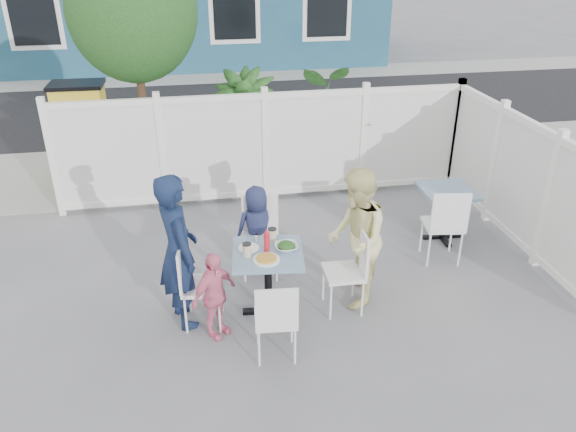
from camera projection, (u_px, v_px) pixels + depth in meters
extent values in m
plane|color=slate|center=(288.00, 289.00, 6.26)|extent=(80.00, 80.00, 0.00)
cube|color=gray|center=(249.00, 165.00, 9.60)|extent=(24.00, 2.60, 0.01)
cube|color=black|center=(230.00, 107.00, 12.85)|extent=(24.00, 5.00, 0.01)
cube|color=gray|center=(220.00, 76.00, 15.58)|extent=(24.00, 1.60, 0.01)
cube|color=black|center=(102.00, 17.00, 14.75)|extent=(1.20, 0.04, 1.40)
cube|color=black|center=(253.00, 13.00, 15.39)|extent=(1.20, 0.04, 1.40)
cube|color=white|center=(265.00, 147.00, 8.02)|extent=(5.80, 0.04, 1.40)
cube|color=white|center=(264.00, 96.00, 7.69)|extent=(5.86, 0.08, 0.08)
cube|color=white|center=(266.00, 195.00, 8.36)|extent=(5.86, 0.08, 0.12)
cube|color=white|center=(519.00, 182.00, 6.90)|extent=(0.04, 3.60, 1.40)
cube|color=white|center=(531.00, 124.00, 6.57)|extent=(0.08, 3.66, 0.08)
cube|color=white|center=(508.00, 236.00, 7.24)|extent=(0.08, 3.66, 0.12)
cylinder|color=#382316|center=(144.00, 110.00, 8.37)|extent=(0.12, 0.12, 2.40)
ellipsoid|color=#153814|center=(132.00, 11.00, 7.74)|extent=(1.80, 1.62, 1.98)
cube|color=yellow|center=(84.00, 130.00, 9.04)|extent=(0.78, 0.56, 1.42)
imported|color=#153814|center=(242.00, 129.00, 8.57)|extent=(1.28, 1.28, 1.77)
imported|color=#153814|center=(342.00, 129.00, 8.75)|extent=(1.67, 1.50, 1.64)
cube|color=slate|center=(268.00, 254.00, 5.56)|extent=(0.77, 0.77, 0.04)
cylinder|color=black|center=(268.00, 284.00, 5.72)|extent=(0.08, 0.08, 0.67)
cube|color=black|center=(269.00, 311.00, 5.87)|extent=(0.55, 0.14, 0.04)
cube|color=black|center=(269.00, 311.00, 5.87)|extent=(0.14, 0.55, 0.04)
cube|color=slate|center=(448.00, 191.00, 7.02)|extent=(0.68, 0.68, 0.04)
cylinder|color=black|center=(445.00, 215.00, 7.17)|extent=(0.07, 0.07, 0.63)
cube|color=black|center=(442.00, 236.00, 7.31)|extent=(0.52, 0.10, 0.04)
cube|color=black|center=(442.00, 236.00, 7.31)|extent=(0.10, 0.52, 0.04)
cube|color=white|center=(203.00, 286.00, 5.55)|extent=(0.44, 0.45, 0.04)
cube|color=white|center=(182.00, 265.00, 5.43)|extent=(0.08, 0.41, 0.43)
cylinder|color=white|center=(221.00, 293.00, 5.81)|extent=(0.02, 0.02, 0.43)
cylinder|color=white|center=(219.00, 314.00, 5.50)|extent=(0.02, 0.02, 0.43)
cylinder|color=white|center=(190.00, 294.00, 5.79)|extent=(0.02, 0.02, 0.43)
cylinder|color=white|center=(186.00, 315.00, 5.48)|extent=(0.02, 0.02, 0.43)
cube|color=white|center=(343.00, 273.00, 5.76)|extent=(0.40, 0.42, 0.04)
cube|color=white|center=(362.00, 251.00, 5.67)|extent=(0.04, 0.41, 0.44)
cylinder|color=white|center=(331.00, 301.00, 5.68)|extent=(0.02, 0.02, 0.44)
cylinder|color=white|center=(323.00, 282.00, 5.99)|extent=(0.02, 0.02, 0.44)
cylinder|color=white|center=(362.00, 298.00, 5.72)|extent=(0.02, 0.02, 0.44)
cylinder|color=white|center=(353.00, 280.00, 6.03)|extent=(0.02, 0.02, 0.44)
cube|color=white|center=(260.00, 240.00, 6.35)|extent=(0.47, 0.45, 0.04)
cube|color=white|center=(260.00, 213.00, 6.41)|extent=(0.42, 0.09, 0.45)
cylinder|color=white|center=(276.00, 264.00, 6.31)|extent=(0.02, 0.02, 0.45)
cylinder|color=white|center=(245.00, 265.00, 6.30)|extent=(0.02, 0.02, 0.45)
cylinder|color=white|center=(276.00, 249.00, 6.61)|extent=(0.02, 0.02, 0.45)
cylinder|color=white|center=(246.00, 250.00, 6.60)|extent=(0.02, 0.02, 0.45)
cube|color=white|center=(276.00, 318.00, 5.12)|extent=(0.41, 0.40, 0.04)
cube|color=white|center=(277.00, 309.00, 4.86)|extent=(0.38, 0.06, 0.41)
cylinder|color=white|center=(258.00, 327.00, 5.34)|extent=(0.02, 0.02, 0.41)
cylinder|color=white|center=(292.00, 325.00, 5.36)|extent=(0.02, 0.02, 0.41)
cylinder|color=white|center=(259.00, 348.00, 5.06)|extent=(0.02, 0.02, 0.41)
cylinder|color=white|center=(295.00, 346.00, 5.09)|extent=(0.02, 0.02, 0.41)
cube|color=white|center=(443.00, 225.00, 6.64)|extent=(0.49, 0.47, 0.04)
cube|color=white|center=(450.00, 213.00, 6.35)|extent=(0.44, 0.09, 0.47)
cylinder|color=white|center=(421.00, 235.00, 6.90)|extent=(0.02, 0.02, 0.47)
cylinder|color=white|center=(451.00, 235.00, 6.91)|extent=(0.02, 0.02, 0.47)
cylinder|color=white|center=(429.00, 250.00, 6.58)|extent=(0.02, 0.02, 0.47)
cylinder|color=white|center=(460.00, 249.00, 6.60)|extent=(0.02, 0.02, 0.47)
imported|color=#121E3C|center=(178.00, 251.00, 5.41)|extent=(0.54, 0.68, 1.61)
imported|color=#E1D147|center=(356.00, 239.00, 5.75)|extent=(0.71, 0.83, 1.50)
imported|color=#1E2549|center=(257.00, 228.00, 6.46)|extent=(0.55, 0.41, 1.02)
imported|color=pink|center=(214.00, 296.00, 5.36)|extent=(0.55, 0.51, 0.91)
cylinder|color=white|center=(266.00, 260.00, 5.40)|extent=(0.26, 0.26, 0.02)
cylinder|color=white|center=(249.00, 248.00, 5.61)|extent=(0.21, 0.21, 0.01)
imported|color=white|center=(286.00, 247.00, 5.58)|extent=(0.23, 0.23, 0.06)
cylinder|color=beige|center=(247.00, 250.00, 5.45)|extent=(0.09, 0.09, 0.13)
cylinder|color=beige|center=(272.00, 235.00, 5.73)|extent=(0.08, 0.08, 0.13)
cylinder|color=red|center=(267.00, 242.00, 5.54)|extent=(0.06, 0.06, 0.19)
cylinder|color=white|center=(256.00, 239.00, 5.72)|extent=(0.03, 0.03, 0.07)
cylinder|color=black|center=(256.00, 237.00, 5.76)|extent=(0.03, 0.03, 0.07)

